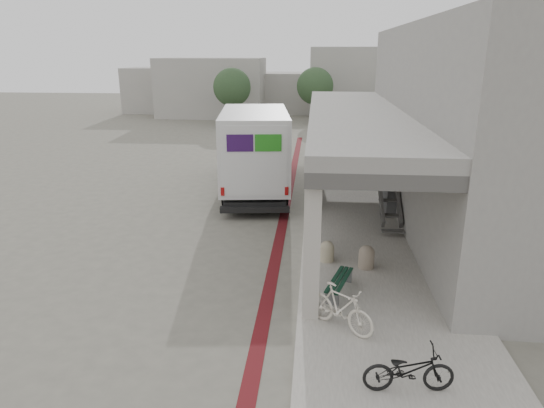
# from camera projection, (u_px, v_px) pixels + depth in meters

# --- Properties ---
(ground) EXTENTS (120.00, 120.00, 0.00)m
(ground) POSITION_uv_depth(u_px,v_px,m) (243.00, 257.00, 14.93)
(ground) COLOR #615E53
(ground) RESTS_ON ground
(bike_lane_stripe) EXTENTS (0.35, 40.00, 0.01)m
(bike_lane_stripe) POSITION_uv_depth(u_px,v_px,m) (280.00, 235.00, 16.75)
(bike_lane_stripe) COLOR #571115
(bike_lane_stripe) RESTS_ON ground
(sidewalk) EXTENTS (4.40, 28.00, 0.12)m
(sidewalk) POSITION_uv_depth(u_px,v_px,m) (375.00, 260.00, 14.58)
(sidewalk) COLOR gray
(sidewalk) RESTS_ON ground
(transit_building) EXTENTS (7.60, 17.00, 7.00)m
(transit_building) POSITION_uv_depth(u_px,v_px,m) (445.00, 128.00, 17.61)
(transit_building) COLOR gray
(transit_building) RESTS_ON ground
(distant_backdrop) EXTENTS (28.00, 10.00, 6.50)m
(distant_backdrop) POSITION_uv_depth(u_px,v_px,m) (267.00, 87.00, 48.46)
(distant_backdrop) COLOR #989690
(distant_backdrop) RESTS_ON ground
(tree_left) EXTENTS (3.20, 3.20, 4.80)m
(tree_left) POSITION_uv_depth(u_px,v_px,m) (232.00, 87.00, 41.01)
(tree_left) COLOR #38281C
(tree_left) RESTS_ON ground
(tree_mid) EXTENTS (3.20, 3.20, 4.80)m
(tree_mid) POSITION_uv_depth(u_px,v_px,m) (315.00, 86.00, 42.32)
(tree_mid) COLOR #38281C
(tree_mid) RESTS_ON ground
(tree_right) EXTENTS (3.20, 3.20, 4.80)m
(tree_right) POSITION_uv_depth(u_px,v_px,m) (410.00, 88.00, 40.69)
(tree_right) COLOR #38281C
(tree_right) RESTS_ON ground
(fedex_truck) EXTENTS (3.65, 8.91, 3.69)m
(fedex_truck) POSITION_uv_depth(u_px,v_px,m) (255.00, 147.00, 21.64)
(fedex_truck) COLOR black
(fedex_truck) RESTS_ON ground
(bench) EXTENTS (0.81, 1.65, 0.38)m
(bench) POSITION_uv_depth(u_px,v_px,m) (339.00, 283.00, 12.40)
(bench) COLOR slate
(bench) RESTS_ON sidewalk
(bollard_near) EXTENTS (0.45, 0.45, 0.68)m
(bollard_near) POSITION_uv_depth(u_px,v_px,m) (366.00, 257.00, 13.83)
(bollard_near) COLOR gray
(bollard_near) RESTS_ON sidewalk
(bollard_far) EXTENTS (0.41, 0.41, 0.62)m
(bollard_far) POSITION_uv_depth(u_px,v_px,m) (327.00, 251.00, 14.30)
(bollard_far) COLOR tan
(bollard_far) RESTS_ON sidewalk
(utility_cabinet) EXTENTS (0.65, 0.77, 1.13)m
(utility_cabinet) POSITION_uv_depth(u_px,v_px,m) (390.00, 201.00, 18.27)
(utility_cabinet) COLOR slate
(utility_cabinet) RESTS_ON sidewalk
(bicycle_black) EXTENTS (1.71, 0.73, 0.87)m
(bicycle_black) POSITION_uv_depth(u_px,v_px,m) (409.00, 370.00, 8.75)
(bicycle_black) COLOR black
(bicycle_black) RESTS_ON sidewalk
(bicycle_cream) EXTENTS (1.66, 1.48, 1.05)m
(bicycle_cream) POSITION_uv_depth(u_px,v_px,m) (341.00, 308.00, 10.70)
(bicycle_cream) COLOR beige
(bicycle_cream) RESTS_ON sidewalk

